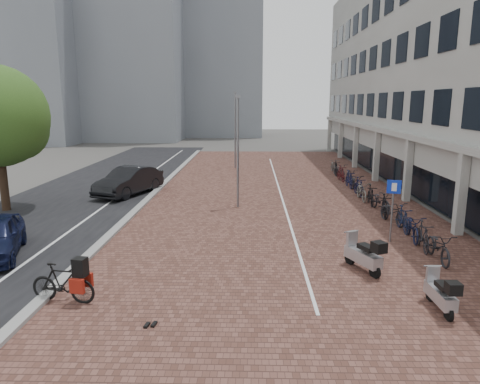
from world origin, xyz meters
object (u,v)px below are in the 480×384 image
object	(u,v)px
scooter_back	(441,292)
parking_sign	(393,201)
car_dark	(129,181)
scooter_front	(363,254)
hero_bike	(63,282)

from	to	relation	value
scooter_back	parking_sign	xyz separation A→B (m)	(0.45, 5.55, 1.10)
parking_sign	scooter_back	bearing A→B (deg)	-79.09
car_dark	parking_sign	bearing A→B (deg)	-13.74
car_dark	scooter_front	world-z (taller)	car_dark
hero_bike	scooter_back	world-z (taller)	hero_bike
scooter_front	parking_sign	world-z (taller)	parking_sign
car_dark	scooter_front	distance (m)	15.45
car_dark	hero_bike	bearing A→B (deg)	-61.13
hero_bike	scooter_front	distance (m)	8.86
hero_bike	parking_sign	size ratio (longest dim) A/B	0.78
hero_bike	parking_sign	bearing A→B (deg)	-53.15
scooter_front	parking_sign	bearing A→B (deg)	34.63
hero_bike	scooter_front	bearing A→B (deg)	-64.74
car_dark	hero_bike	size ratio (longest dim) A/B	2.53
scooter_back	parking_sign	world-z (taller)	parking_sign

